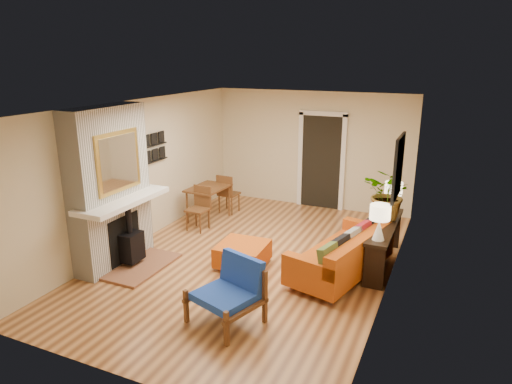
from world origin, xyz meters
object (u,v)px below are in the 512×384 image
at_px(ottoman, 243,253).
at_px(dining_table, 211,194).
at_px(console_table, 385,233).
at_px(lamp_far, 393,194).
at_px(blue_chair, 231,288).
at_px(houseplant, 390,194).
at_px(sofa, 346,255).
at_px(lamp_near, 380,218).

distance_m(ottoman, dining_table, 2.34).
bearing_deg(console_table, lamp_far, 90.00).
xyz_separation_m(blue_chair, dining_table, (-2.10, 3.19, 0.12)).
bearing_deg(houseplant, sofa, -118.62).
bearing_deg(lamp_near, blue_chair, -131.73).
relative_size(ottoman, houseplant, 0.92).
bearing_deg(blue_chair, ottoman, 110.51).
relative_size(blue_chair, lamp_far, 1.87).
bearing_deg(sofa, lamp_far, 69.19).
relative_size(sofa, lamp_near, 4.08).
xyz_separation_m(dining_table, houseplant, (3.64, -0.50, 0.59)).
relative_size(dining_table, houseplant, 1.86).
bearing_deg(sofa, ottoman, -167.61).
relative_size(dining_table, console_table, 0.88).
xyz_separation_m(dining_table, lamp_near, (3.65, -1.45, 0.49)).
xyz_separation_m(ottoman, blue_chair, (0.55, -1.47, 0.23)).
bearing_deg(ottoman, console_table, 24.40).
bearing_deg(sofa, blue_chair, -120.33).
xyz_separation_m(console_table, lamp_far, (0.00, 0.66, 0.49)).
xyz_separation_m(console_table, lamp_near, (0.00, -0.69, 0.49)).
bearing_deg(dining_table, ottoman, -47.85).
bearing_deg(dining_table, console_table, -11.77).
bearing_deg(houseplant, console_table, -87.82).
xyz_separation_m(ottoman, dining_table, (-1.55, 1.71, 0.35)).
height_order(ottoman, lamp_far, lamp_far).
xyz_separation_m(ottoman, console_table, (2.10, 0.95, 0.35)).
relative_size(ottoman, lamp_far, 1.49).
distance_m(blue_chair, lamp_far, 3.51).
relative_size(ottoman, blue_chair, 0.79).
relative_size(sofa, lamp_far, 4.08).
distance_m(sofa, ottoman, 1.66).
relative_size(console_table, lamp_near, 3.43).
distance_m(ottoman, lamp_near, 2.28).
xyz_separation_m(sofa, lamp_far, (0.48, 1.26, 0.71)).
height_order(blue_chair, console_table, blue_chair).
height_order(lamp_near, houseplant, houseplant).
height_order(console_table, lamp_near, lamp_near).
height_order(dining_table, houseplant, houseplant).
distance_m(blue_chair, lamp_near, 2.41).
bearing_deg(dining_table, lamp_far, -1.52).
relative_size(lamp_near, houseplant, 0.62).
height_order(sofa, blue_chair, blue_chair).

